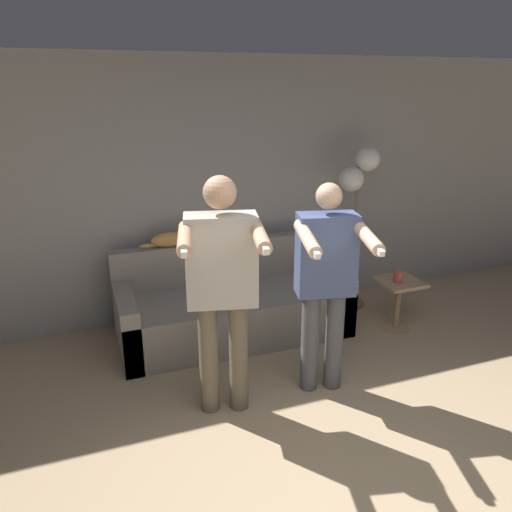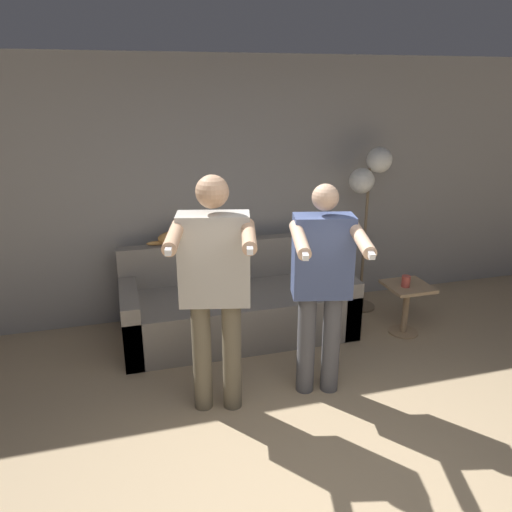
% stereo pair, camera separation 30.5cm
% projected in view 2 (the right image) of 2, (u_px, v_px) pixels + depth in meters
% --- Properties ---
extents(wall_back, '(10.00, 0.05, 2.60)m').
position_uv_depth(wall_back, '(228.00, 191.00, 5.05)').
color(wall_back, gray).
rests_on(wall_back, ground_plane).
extents(couch, '(2.18, 0.90, 0.85)m').
position_uv_depth(couch, '(237.00, 306.00, 4.84)').
color(couch, gray).
rests_on(couch, ground_plane).
extents(person_left, '(0.66, 0.77, 1.77)m').
position_uv_depth(person_left, '(215.00, 280.00, 3.45)').
color(person_left, '#6B604C').
rests_on(person_left, ground_plane).
extents(person_right, '(0.61, 0.75, 1.67)m').
position_uv_depth(person_right, '(322.00, 279.00, 3.68)').
color(person_right, '#56565B').
rests_on(person_right, ground_plane).
extents(cat, '(0.51, 0.14, 0.18)m').
position_uv_depth(cat, '(179.00, 236.00, 4.81)').
color(cat, tan).
rests_on(cat, couch).
extents(floor_lamp, '(0.44, 0.33, 1.73)m').
position_uv_depth(floor_lamp, '(370.00, 181.00, 5.04)').
color(floor_lamp, '#756047').
rests_on(floor_lamp, ground_plane).
extents(side_table, '(0.41, 0.41, 0.51)m').
position_uv_depth(side_table, '(407.00, 299.00, 4.81)').
color(side_table, '#A38460').
rests_on(side_table, ground_plane).
extents(cup, '(0.08, 0.08, 0.11)m').
position_uv_depth(cup, '(406.00, 281.00, 4.70)').
color(cup, '#B7473D').
rests_on(cup, side_table).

